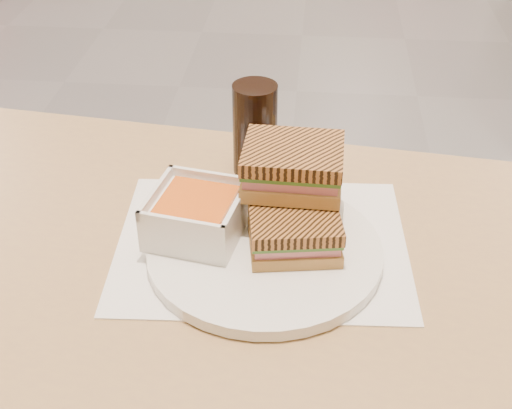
# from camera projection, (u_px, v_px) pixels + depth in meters

# --- Properties ---
(main_table) EXTENTS (1.27, 0.84, 0.75)m
(main_table) POSITION_uv_depth(u_px,v_px,m) (213.00, 347.00, 0.89)
(main_table) COLOR #A6834B
(main_table) RESTS_ON ground
(tray_liner) EXTENTS (0.38, 0.30, 0.00)m
(tray_liner) POSITION_uv_depth(u_px,v_px,m) (262.00, 243.00, 0.88)
(tray_liner) COLOR white
(tray_liner) RESTS_ON main_table
(plate) EXTENTS (0.29, 0.29, 0.02)m
(plate) POSITION_uv_depth(u_px,v_px,m) (265.00, 251.00, 0.85)
(plate) COLOR white
(plate) RESTS_ON tray_liner
(soup_bowl) EXTENTS (0.13, 0.13, 0.06)m
(soup_bowl) POSITION_uv_depth(u_px,v_px,m) (197.00, 216.00, 0.85)
(soup_bowl) COLOR white
(soup_bowl) RESTS_ON plate
(panini_lower) EXTENTS (0.12, 0.10, 0.05)m
(panini_lower) POSITION_uv_depth(u_px,v_px,m) (294.00, 232.00, 0.83)
(panini_lower) COLOR #B78A42
(panini_lower) RESTS_ON plate
(panini_upper) EXTENTS (0.12, 0.10, 0.05)m
(panini_upper) POSITION_uv_depth(u_px,v_px,m) (293.00, 166.00, 0.85)
(panini_upper) COLOR #B78A42
(panini_upper) RESTS_ON panini_lower
(cola_glass) EXTENTS (0.06, 0.06, 0.13)m
(cola_glass) POSITION_uv_depth(u_px,v_px,m) (255.00, 129.00, 0.98)
(cola_glass) COLOR black
(cola_glass) RESTS_ON main_table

